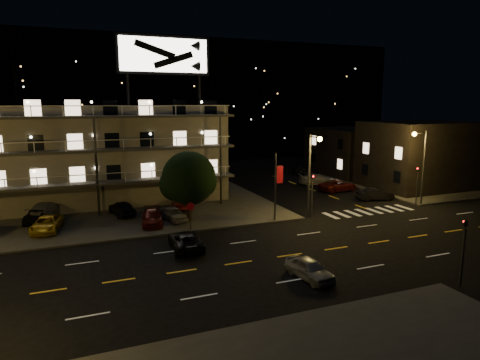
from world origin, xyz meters
name	(u,v)px	position (x,y,z in m)	size (l,w,h in m)	color
ground	(265,259)	(0.00, 0.00, 0.00)	(140.00, 140.00, 0.00)	black
curb_nw	(55,211)	(-14.00, 20.00, 0.07)	(44.00, 24.00, 0.15)	#3C3C39
curb_ne	(398,181)	(30.00, 20.00, 0.07)	(16.00, 24.00, 0.15)	#3C3C39
motel	(92,153)	(-9.94, 23.88, 5.34)	(28.00, 13.80, 18.10)	gray
side_bldg_front	(423,155)	(29.99, 16.00, 4.25)	(14.06, 10.00, 8.50)	black
side_bldg_back	(363,151)	(29.99, 28.00, 3.50)	(14.06, 12.00, 7.00)	black
hill_backdrop	(98,99)	(-5.94, 68.78, 11.55)	(120.00, 25.00, 24.00)	black
streetlight_nc	(312,167)	(8.50, 7.94, 4.96)	(0.44, 1.92, 8.00)	#2D2D30
streetlight_ne	(422,160)	(22.14, 8.30, 4.96)	(1.92, 0.44, 8.00)	#2D2D30
signal_nw	(312,191)	(9.00, 8.50, 2.57)	(0.20, 0.27, 4.60)	#2D2D30
signal_sw	(464,245)	(9.00, -8.50, 2.57)	(0.20, 0.27, 4.60)	#2D2D30
signal_ne	(417,182)	(22.00, 8.50, 2.57)	(0.27, 0.20, 4.60)	#2D2D30
banner_north	(276,185)	(5.09, 8.40, 3.43)	(0.83, 0.16, 6.40)	#2D2D30
stop_sign	(191,211)	(-3.00, 8.57, 1.71)	(0.91, 0.11, 2.61)	#2D2D30
tree	(188,180)	(-2.42, 11.21, 3.98)	(5.12, 4.93, 6.45)	black
lot_car_2	(47,224)	(-14.47, 12.48, 0.78)	(2.07, 4.50, 1.25)	gold
lot_car_3	(152,217)	(-5.80, 11.26, 0.79)	(1.80, 4.43, 1.29)	#56120C
lot_car_4	(173,214)	(-3.76, 11.81, 0.77)	(1.47, 3.66, 1.25)	#9B9BA0
lot_car_6	(38,215)	(-15.31, 16.09, 0.78)	(2.11, 4.57, 1.27)	black
lot_car_7	(46,210)	(-14.73, 17.25, 0.92)	(2.15, 5.29, 1.54)	#9B9BA0
lot_car_8	(122,208)	(-7.94, 15.45, 0.87)	(1.70, 4.22, 1.44)	black
lot_car_9	(181,202)	(-2.06, 15.70, 0.85)	(1.48, 4.25, 1.40)	#56120C
side_car_0	(375,194)	(19.47, 12.07, 0.68)	(1.45, 4.15, 1.37)	black
side_car_1	(338,185)	(18.51, 17.93, 0.72)	(2.37, 5.15, 1.43)	#56120C
side_car_2	(317,179)	(18.43, 22.50, 0.73)	(2.04, 5.03, 1.46)	#9B9BA0
side_car_3	(305,170)	(21.19, 30.34, 0.71)	(1.67, 4.16, 1.42)	black
road_car_east	(310,269)	(1.17, -4.11, 0.64)	(1.51, 3.75, 1.28)	#9B9BA0
road_car_west	(185,240)	(-4.60, 4.28, 0.66)	(2.18, 4.73, 1.32)	black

